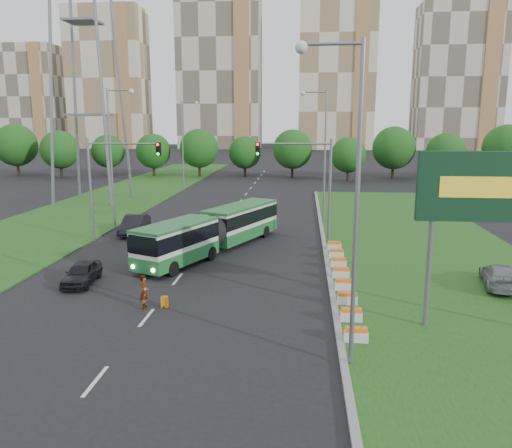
# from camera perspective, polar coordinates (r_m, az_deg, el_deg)

# --- Properties ---
(ground) EXTENTS (360.00, 360.00, 0.00)m
(ground) POSITION_cam_1_polar(r_m,az_deg,el_deg) (29.72, -3.31, -6.48)
(ground) COLOR black
(ground) RESTS_ON ground
(grass_median) EXTENTS (14.00, 60.00, 0.15)m
(grass_median) POSITION_cam_1_polar(r_m,az_deg,el_deg) (38.05, 18.39, -2.90)
(grass_median) COLOR #1A4E16
(grass_median) RESTS_ON ground
(median_kerb) EXTENTS (0.30, 60.00, 0.18)m
(median_kerb) POSITION_cam_1_polar(r_m,az_deg,el_deg) (37.09, 7.87, -2.75)
(median_kerb) COLOR gray
(median_kerb) RESTS_ON ground
(left_verge) EXTENTS (12.00, 110.00, 0.10)m
(left_verge) POSITION_cam_1_polar(r_m,az_deg,el_deg) (58.17, -17.28, 2.01)
(left_verge) COLOR #1A4E16
(left_verge) RESTS_ON ground
(lane_markings) EXTENTS (0.20, 100.00, 0.01)m
(lane_markings) POSITION_cam_1_polar(r_m,az_deg,el_deg) (49.34, -3.26, 0.82)
(lane_markings) COLOR beige
(lane_markings) RESTS_ON ground
(flower_planters) EXTENTS (1.10, 15.90, 0.60)m
(flower_planters) POSITION_cam_1_polar(r_m,az_deg,el_deg) (29.07, 9.84, -6.12)
(flower_planters) COLOR silver
(flower_planters) RESTS_ON grass_median
(billboard) EXTENTS (6.00, 0.37, 8.00)m
(billboard) POSITION_cam_1_polar(r_m,az_deg,el_deg) (23.49, 25.03, 3.05)
(billboard) COLOR slate
(billboard) RESTS_ON ground
(traffic_mast_median) EXTENTS (5.76, 0.32, 8.00)m
(traffic_mast_median) POSITION_cam_1_polar(r_m,az_deg,el_deg) (38.11, 6.04, 5.72)
(traffic_mast_median) COLOR slate
(traffic_mast_median) RESTS_ON ground
(traffic_mast_left) EXTENTS (5.76, 0.32, 8.00)m
(traffic_mast_left) POSITION_cam_1_polar(r_m,az_deg,el_deg) (39.93, -16.35, 5.58)
(traffic_mast_left) COLOR slate
(traffic_mast_left) RESTS_ON ground
(street_lamps) EXTENTS (36.00, 60.00, 12.00)m
(street_lamps) POSITION_cam_1_polar(r_m,az_deg,el_deg) (38.75, -5.59, 6.79)
(street_lamps) COLOR slate
(street_lamps) RESTS_ON ground
(transmission_pylon) EXTENTS (12.00, 12.00, 44.00)m
(transmission_pylon) POSITION_cam_1_polar(r_m,az_deg,el_deg) (62.31, -19.30, 22.83)
(transmission_pylon) COLOR slate
(transmission_pylon) RESTS_ON ground
(tree_line) EXTENTS (120.00, 8.00, 9.00)m
(tree_line) POSITION_cam_1_polar(r_m,az_deg,el_deg) (83.24, 9.38, 8.20)
(tree_line) COLOR #165115
(tree_line) RESTS_ON ground
(apartment_tower_west) EXTENTS (26.00, 15.00, 48.00)m
(apartment_tower_west) POSITION_cam_1_polar(r_m,az_deg,el_deg) (191.53, -16.47, 15.57)
(apartment_tower_west) COLOR beige
(apartment_tower_west) RESTS_ON ground
(apartment_tower_cwest) EXTENTS (28.00, 15.00, 52.00)m
(apartment_tower_cwest) POSITION_cam_1_polar(r_m,az_deg,el_deg) (181.10, -4.13, 16.89)
(apartment_tower_cwest) COLOR beige
(apartment_tower_cwest) RESTS_ON ground
(apartment_tower_ceast) EXTENTS (25.00, 15.00, 50.00)m
(apartment_tower_ceast) POSITION_cam_1_polar(r_m,az_deg,el_deg) (178.93, 9.17, 16.52)
(apartment_tower_ceast) COLOR beige
(apartment_tower_ceast) RESTS_ON ground
(apartment_tower_east) EXTENTS (27.00, 15.00, 47.00)m
(apartment_tower_east) POSITION_cam_1_polar(r_m,az_deg,el_deg) (185.54, 22.03, 15.20)
(apartment_tower_east) COLOR beige
(apartment_tower_east) RESTS_ON ground
(midrise_west) EXTENTS (22.00, 14.00, 36.00)m
(midrise_west) POSITION_cam_1_polar(r_m,az_deg,el_deg) (203.97, -24.43, 13.06)
(midrise_west) COLOR beige
(midrise_west) RESTS_ON ground
(articulated_bus) EXTENTS (2.37, 15.18, 2.50)m
(articulated_bus) POSITION_cam_1_polar(r_m,az_deg,el_deg) (36.07, -5.18, -0.74)
(articulated_bus) COLOR beige
(articulated_bus) RESTS_ON ground
(car_left_near) EXTENTS (1.81, 3.85, 1.27)m
(car_left_near) POSITION_cam_1_polar(r_m,az_deg,el_deg) (30.64, -19.30, -5.32)
(car_left_near) COLOR black
(car_left_near) RESTS_ON ground
(car_left_far) EXTENTS (1.96, 4.83, 1.56)m
(car_left_far) POSITION_cam_1_polar(r_m,az_deg,el_deg) (42.88, -13.70, -0.08)
(car_left_far) COLOR black
(car_left_far) RESTS_ON ground
(car_median) EXTENTS (2.63, 4.67, 1.28)m
(car_median) POSITION_cam_1_polar(r_m,az_deg,el_deg) (31.08, 26.15, -5.35)
(car_median) COLOR gray
(car_median) RESTS_ON grass_median
(pedestrian) EXTENTS (0.49, 0.68, 1.75)m
(pedestrian) POSITION_cam_1_polar(r_m,az_deg,el_deg) (25.82, -12.64, -7.53)
(pedestrian) COLOR gray
(pedestrian) RESTS_ON ground
(shopping_trolley) EXTENTS (0.33, 0.35, 0.56)m
(shopping_trolley) POSITION_cam_1_polar(r_m,az_deg,el_deg) (25.92, -10.41, -8.76)
(shopping_trolley) COLOR orange
(shopping_trolley) RESTS_ON ground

